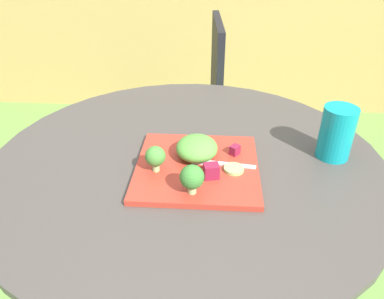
% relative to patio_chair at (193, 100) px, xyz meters
% --- Properties ---
extents(bamboo_fence, '(8.00, 0.08, 1.46)m').
position_rel_patio_chair_xyz_m(bamboo_fence, '(0.04, 1.07, 0.21)').
color(bamboo_fence, '#A8894C').
rests_on(bamboo_fence, ground_plane).
extents(patio_table, '(1.00, 1.00, 0.75)m').
position_rel_patio_chair_xyz_m(patio_table, '(0.04, -0.86, -0.01)').
color(patio_table, '#423D38').
rests_on(patio_table, ground_plane).
extents(patio_chair, '(0.47, 0.47, 0.90)m').
position_rel_patio_chair_xyz_m(patio_chair, '(0.00, 0.00, 0.00)').
color(patio_chair, black).
rests_on(patio_chair, ground_plane).
extents(salad_plate, '(0.29, 0.29, 0.01)m').
position_rel_patio_chair_xyz_m(salad_plate, '(0.07, -0.91, 0.23)').
color(salad_plate, '#AD3323').
rests_on(salad_plate, patio_table).
extents(drinking_glass, '(0.08, 0.08, 0.14)m').
position_rel_patio_chair_xyz_m(drinking_glass, '(0.41, -0.82, 0.29)').
color(drinking_glass, '#0F8C93').
rests_on(drinking_glass, patio_table).
extents(fork, '(0.15, 0.04, 0.00)m').
position_rel_patio_chair_xyz_m(fork, '(0.12, -0.90, 0.24)').
color(fork, silver).
rests_on(fork, salad_plate).
extents(lettuce_mound, '(0.10, 0.11, 0.05)m').
position_rel_patio_chair_xyz_m(lettuce_mound, '(0.07, -0.88, 0.27)').
color(lettuce_mound, '#519338').
rests_on(lettuce_mound, salad_plate).
extents(broccoli_floret_0, '(0.05, 0.05, 0.06)m').
position_rel_patio_chair_xyz_m(broccoli_floret_0, '(-0.03, -0.94, 0.28)').
color(broccoli_floret_0, '#99B770').
rests_on(broccoli_floret_0, salad_plate).
extents(broccoli_floret_1, '(0.05, 0.05, 0.07)m').
position_rel_patio_chair_xyz_m(broccoli_floret_1, '(0.06, -1.02, 0.28)').
color(broccoli_floret_1, '#99B770').
rests_on(broccoli_floret_1, salad_plate).
extents(cucumber_slice_0, '(0.05, 0.05, 0.01)m').
position_rel_patio_chair_xyz_m(cucumber_slice_0, '(0.16, -0.93, 0.24)').
color(cucumber_slice_0, '#8EB766').
rests_on(cucumber_slice_0, salad_plate).
extents(beet_chunk_0, '(0.04, 0.03, 0.03)m').
position_rel_patio_chair_xyz_m(beet_chunk_0, '(0.10, -0.96, 0.26)').
color(beet_chunk_0, maroon).
rests_on(beet_chunk_0, salad_plate).
extents(beet_chunk_1, '(0.03, 0.03, 0.02)m').
position_rel_patio_chair_xyz_m(beet_chunk_1, '(0.16, -0.86, 0.25)').
color(beet_chunk_1, maroon).
rests_on(beet_chunk_1, salad_plate).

